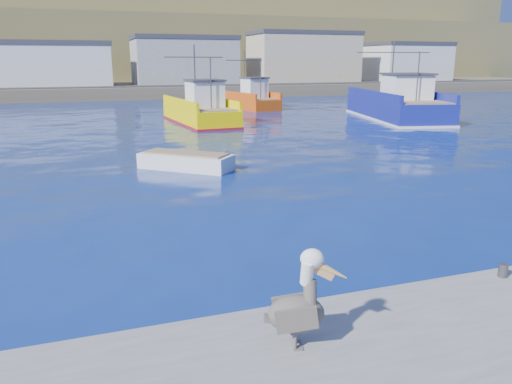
% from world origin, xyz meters
% --- Properties ---
extents(ground, '(260.00, 260.00, 0.00)m').
position_xyz_m(ground, '(0.00, 0.00, 0.00)').
color(ground, '#071D57').
rests_on(ground, ground).
extents(dock_bollards, '(36.20, 0.20, 0.30)m').
position_xyz_m(dock_bollards, '(0.60, -3.40, 0.65)').
color(dock_bollards, '#4C4C4C').
rests_on(dock_bollards, dock).
extents(far_shore, '(200.00, 81.00, 24.00)m').
position_xyz_m(far_shore, '(0.00, 109.20, 8.98)').
color(far_shore, brown).
rests_on(far_shore, ground).
extents(trawler_yellow_b, '(5.04, 10.91, 6.43)m').
position_xyz_m(trawler_yellow_b, '(3.94, 29.86, 1.01)').
color(trawler_yellow_b, '#FFE500').
rests_on(trawler_yellow_b, ground).
extents(trawler_blue, '(7.86, 14.78, 6.87)m').
position_xyz_m(trawler_blue, '(21.33, 27.31, 1.19)').
color(trawler_blue, navy).
rests_on(trawler_blue, ground).
extents(boat_orange, '(4.87, 8.99, 6.11)m').
position_xyz_m(boat_orange, '(12.06, 41.23, 1.04)').
color(boat_orange, '#CE480D').
rests_on(boat_orange, ground).
extents(skiff_mid, '(4.46, 4.17, 0.98)m').
position_xyz_m(skiff_mid, '(-0.85, 12.26, 0.32)').
color(skiff_mid, silver).
rests_on(skiff_mid, ground).
extents(pelican, '(1.37, 0.78, 1.71)m').
position_xyz_m(pelican, '(-2.32, -4.44, 1.23)').
color(pelican, '#595451').
rests_on(pelican, dock).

